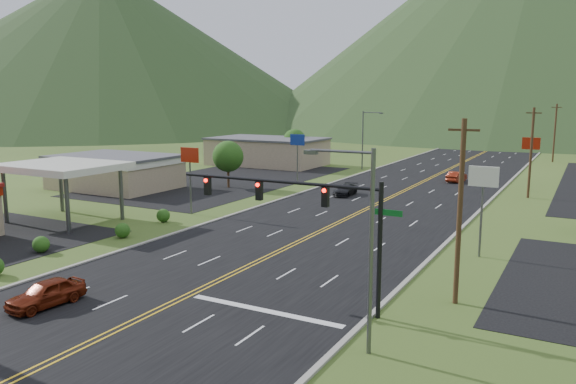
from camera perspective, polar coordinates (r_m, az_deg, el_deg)
The scene contains 21 objects.
traffic_signal at distance 29.55m, azimuth 2.01°, elevation -1.61°, with size 13.10×0.43×7.00m.
streetlight_east at distance 24.16m, azimuth 7.76°, elevation -4.59°, with size 3.28×0.25×9.00m.
streetlight_west at distance 87.84m, azimuth 7.79°, elevation 5.65°, with size 3.28×0.25×9.00m.
gas_canopy at distance 53.91m, azimuth -21.97°, elevation 2.29°, with size 10.00×8.00×5.30m.
building_west_mid at distance 72.22m, azimuth -17.16°, elevation 2.16°, with size 14.40×10.40×4.10m.
building_west_far at distance 93.36m, azimuth -2.12°, elevation 4.16°, with size 18.40×11.40×4.50m.
pole_sign_west_a at distance 53.96m, azimuth -9.94°, elevation 3.04°, with size 2.00×0.18×6.40m.
pole_sign_west_b at distance 72.40m, azimuth 0.96°, elevation 4.82°, with size 2.00×0.18×6.40m.
pole_sign_east_a at distance 40.90m, azimuth 19.21°, elevation 0.60°, with size 2.00×0.18×6.40m.
pole_sign_east_b at distance 72.48m, azimuth 23.43°, elevation 4.04°, with size 2.00×0.18×6.40m.
tree_west_a at distance 69.63m, azimuth -6.12°, elevation 3.61°, with size 3.84×3.84×5.82m.
tree_west_b at distance 95.24m, azimuth 0.67°, elevation 5.26°, with size 3.84×3.84×5.82m.
utility_pole_a at distance 31.09m, azimuth 17.05°, elevation -1.85°, with size 1.60×0.28×10.00m.
utility_pole_b at distance 67.47m, azimuth 23.46°, elevation 3.74°, with size 1.60×0.28×10.00m.
utility_pole_c at distance 107.27m, azimuth 25.47°, elevation 5.48°, with size 1.60×0.28×10.00m.
utility_pole_d at distance 147.18m, azimuth 26.40°, elevation 6.28°, with size 1.60×0.28×10.00m.
mountain_n at distance 234.87m, azimuth 24.61°, elevation 16.44°, with size 220.00×220.00×85.00m, color #233E1C.
mountain_nw at distance 233.01m, azimuth -18.23°, elevation 13.78°, with size 190.00×190.00×60.00m, color #233E1C.
car_red_near at distance 33.04m, azimuth -23.36°, elevation -9.48°, with size 1.69×4.20×1.43m, color #661C0B.
car_dark_mid at distance 64.26m, azimuth 5.84°, elevation 0.18°, with size 1.74×4.29×1.24m, color black.
car_red_far at distance 77.45m, azimuth 16.74°, elevation 1.48°, with size 1.46×4.20×1.38m, color maroon.
Camera 1 is at (19.42, -11.94, 11.06)m, focal length 35.00 mm.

